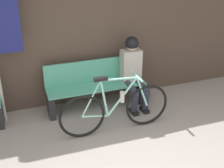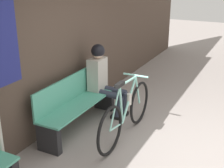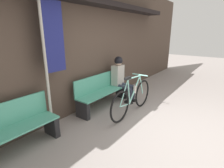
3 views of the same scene
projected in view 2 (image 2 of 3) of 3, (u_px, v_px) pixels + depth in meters
ground_plane at (194, 163)px, 4.08m from camera, size 24.00×24.00×0.00m
storefront_wall at (46, 23)px, 4.46m from camera, size 12.00×0.56×3.20m
park_bench_near at (77, 104)px, 4.89m from camera, size 1.70×0.42×0.83m
bicycle at (126, 113)px, 4.61m from camera, size 1.74×0.40×0.94m
person_seated at (102, 75)px, 5.27m from camera, size 0.34×0.65×1.23m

